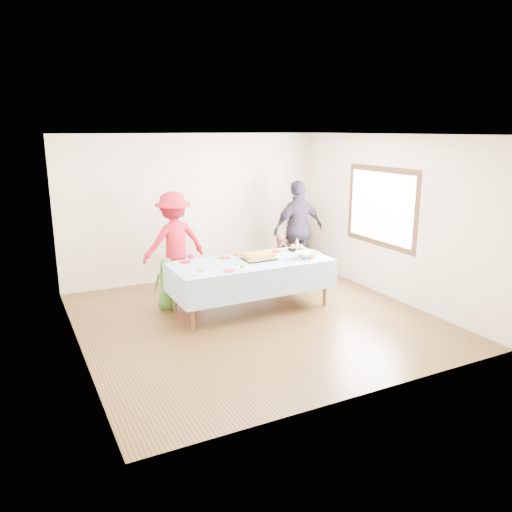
{
  "coord_description": "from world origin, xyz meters",
  "views": [
    {
      "loc": [
        -3.17,
        -6.29,
        2.77
      ],
      "look_at": [
        0.17,
        0.3,
        0.89
      ],
      "focal_mm": 35.0,
      "sensor_mm": 36.0,
      "label": 1
    }
  ],
  "objects_px": {
    "adult_left": "(174,242)",
    "birthday_cake": "(259,257)",
    "dining_chair": "(298,241)",
    "party_table": "(251,265)"
  },
  "relations": [
    {
      "from": "party_table",
      "to": "dining_chair",
      "type": "xyz_separation_m",
      "value": [
        1.99,
        1.84,
        -0.2
      ]
    },
    {
      "from": "birthday_cake",
      "to": "dining_chair",
      "type": "xyz_separation_m",
      "value": [
        1.83,
        1.8,
        -0.29
      ]
    },
    {
      "from": "party_table",
      "to": "dining_chair",
      "type": "relative_size",
      "value": 2.63
    },
    {
      "from": "party_table",
      "to": "adult_left",
      "type": "relative_size",
      "value": 1.44
    },
    {
      "from": "birthday_cake",
      "to": "dining_chair",
      "type": "height_order",
      "value": "dining_chair"
    },
    {
      "from": "birthday_cake",
      "to": "party_table",
      "type": "bearing_deg",
      "value": -164.99
    },
    {
      "from": "birthday_cake",
      "to": "adult_left",
      "type": "height_order",
      "value": "adult_left"
    },
    {
      "from": "birthday_cake",
      "to": "adult_left",
      "type": "bearing_deg",
      "value": 123.25
    },
    {
      "from": "dining_chair",
      "to": "adult_left",
      "type": "xyz_separation_m",
      "value": [
        -2.76,
        -0.38,
        0.34
      ]
    },
    {
      "from": "adult_left",
      "to": "birthday_cake",
      "type": "bearing_deg",
      "value": 116.75
    }
  ]
}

